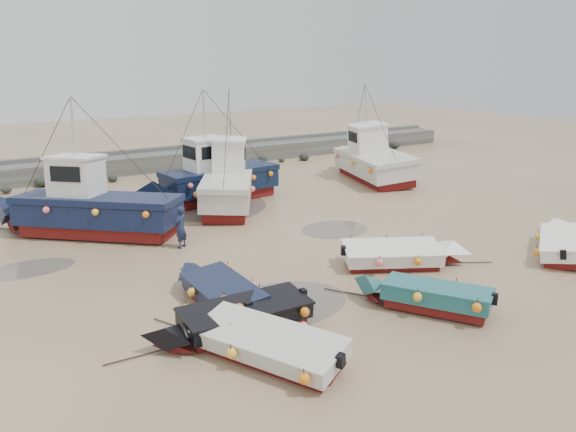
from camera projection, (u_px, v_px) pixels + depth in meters
name	position (u px, v px, depth m)	size (l,w,h in m)	color
ground	(280.00, 272.00, 21.36)	(120.00, 120.00, 0.00)	tan
seawall	(117.00, 165.00, 39.13)	(60.00, 4.92, 1.50)	#5E5E5A
puddle_a	(276.00, 305.00, 18.49)	(5.21, 5.21, 0.01)	#5B5249
puddle_b	(335.00, 229.00, 26.67)	(3.35, 3.35, 0.01)	#5B5249
puddle_c	(26.00, 269.00, 21.61)	(3.64, 3.64, 0.01)	#5B5249
puddle_d	(202.00, 202.00, 31.63)	(6.78, 6.78, 0.01)	#5B5249
dinghy_0	(259.00, 338.00, 15.22)	(3.51, 6.24, 1.43)	maroon
dinghy_1	(220.00, 288.00, 18.53)	(2.09, 5.87, 1.43)	maroon
dinghy_2	(425.00, 293.00, 18.12)	(3.67, 5.15, 1.43)	maroon
dinghy_3	(564.00, 240.00, 23.35)	(5.90, 4.26, 1.43)	maroon
dinghy_4	(234.00, 316.00, 16.52)	(6.29, 2.14, 1.43)	maroon
dinghy_5	(401.00, 252.00, 21.87)	(5.70, 3.62, 1.43)	maroon
cabin_boat_0	(85.00, 207.00, 25.51)	(8.72, 7.92, 6.22)	maroon
cabin_boat_1	(228.00, 181.00, 30.72)	(6.38, 9.63, 6.22)	maroon
cabin_boat_2	(211.00, 178.00, 31.49)	(9.81, 3.26, 6.22)	maroon
cabin_boat_3	(372.00, 159.00, 37.51)	(5.17, 10.30, 6.22)	maroon
person	(182.00, 248.00, 24.11)	(0.67, 0.44, 1.83)	#18213C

